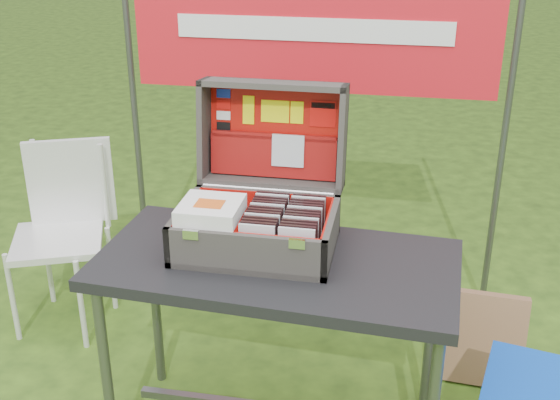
% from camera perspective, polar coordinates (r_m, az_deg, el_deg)
% --- Properties ---
extents(table, '(1.21, 0.66, 0.74)m').
position_cam_1_polar(table, '(2.50, -0.28, -12.26)').
color(table, black).
rests_on(table, ground).
extents(table_top, '(1.21, 0.66, 0.04)m').
position_cam_1_polar(table_top, '(2.31, -0.29, -5.26)').
color(table_top, black).
rests_on(table_top, ground).
extents(table_leg_fl, '(0.04, 0.04, 0.70)m').
position_cam_1_polar(table_leg_fl, '(2.48, -13.88, -14.09)').
color(table_leg_fl, '#59595B').
rests_on(table_leg_fl, ground).
extents(table_leg_bl, '(0.04, 0.04, 0.70)m').
position_cam_1_polar(table_leg_bl, '(2.83, -10.06, -8.48)').
color(table_leg_bl, '#59595B').
rests_on(table_leg_bl, ground).
extents(table_leg_br, '(0.04, 0.04, 0.70)m').
position_cam_1_polar(table_leg_br, '(2.68, 12.11, -10.68)').
color(table_leg_br, '#59595B').
rests_on(table_leg_br, ground).
extents(suitcase, '(0.52, 0.53, 0.50)m').
position_cam_1_polar(suitcase, '(2.32, -1.66, 2.16)').
color(suitcase, '#4D4945').
rests_on(suitcase, table).
extents(suitcase_base_bottom, '(0.52, 0.37, 0.02)m').
position_cam_1_polar(suitcase_base_bottom, '(2.37, -1.90, -3.77)').
color(suitcase_base_bottom, '#4D4945').
rests_on(suitcase_base_bottom, table_top).
extents(suitcase_base_wall_front, '(0.52, 0.02, 0.14)m').
position_cam_1_polar(suitcase_base_wall_front, '(2.19, -2.91, -4.47)').
color(suitcase_base_wall_front, '#4D4945').
rests_on(suitcase_base_wall_front, table_top).
extents(suitcase_base_wall_back, '(0.52, 0.02, 0.14)m').
position_cam_1_polar(suitcase_base_wall_back, '(2.49, -1.05, -0.73)').
color(suitcase_base_wall_back, '#4D4945').
rests_on(suitcase_base_wall_back, table_top).
extents(suitcase_base_wall_left, '(0.02, 0.37, 0.14)m').
position_cam_1_polar(suitcase_base_wall_left, '(2.40, -7.75, -1.97)').
color(suitcase_base_wall_left, '#4D4945').
rests_on(suitcase_base_wall_left, table_top).
extents(suitcase_base_wall_right, '(0.02, 0.37, 0.14)m').
position_cam_1_polar(suitcase_base_wall_right, '(2.30, 4.18, -2.98)').
color(suitcase_base_wall_right, '#4D4945').
rests_on(suitcase_base_wall_right, table_top).
extents(suitcase_liner_floor, '(0.48, 0.33, 0.01)m').
position_cam_1_polar(suitcase_liner_floor, '(2.36, -1.90, -3.48)').
color(suitcase_liner_floor, red).
rests_on(suitcase_liner_floor, suitcase_base_bottom).
extents(suitcase_latch_left, '(0.05, 0.01, 0.03)m').
position_cam_1_polar(suitcase_latch_left, '(2.19, -7.26, -2.81)').
color(suitcase_latch_left, silver).
rests_on(suitcase_latch_left, suitcase_base_wall_front).
extents(suitcase_latch_right, '(0.05, 0.01, 0.03)m').
position_cam_1_polar(suitcase_latch_right, '(2.12, 1.40, -3.58)').
color(suitcase_latch_right, silver).
rests_on(suitcase_latch_right, suitcase_base_wall_front).
extents(suitcase_hinge, '(0.47, 0.02, 0.02)m').
position_cam_1_polar(suitcase_hinge, '(2.47, -1.01, 0.84)').
color(suitcase_hinge, silver).
rests_on(suitcase_hinge, suitcase_base_wall_back).
extents(suitcase_lid_back, '(0.52, 0.07, 0.37)m').
position_cam_1_polar(suitcase_lid_back, '(2.55, -0.35, 5.62)').
color(suitcase_lid_back, '#4D4945').
rests_on(suitcase_lid_back, suitcase_base_wall_back).
extents(suitcase_lid_rim_far, '(0.52, 0.14, 0.04)m').
position_cam_1_polar(suitcase_lid_rim_far, '(2.47, -0.53, 9.36)').
color(suitcase_lid_rim_far, '#4D4945').
rests_on(suitcase_lid_rim_far, suitcase_lid_back).
extents(suitcase_lid_rim_near, '(0.52, 0.14, 0.04)m').
position_cam_1_polar(suitcase_lid_rim_near, '(2.54, -0.69, 1.48)').
color(suitcase_lid_rim_near, '#4D4945').
rests_on(suitcase_lid_rim_near, suitcase_lid_back).
extents(suitcase_lid_rim_left, '(0.02, 0.18, 0.39)m').
position_cam_1_polar(suitcase_lid_rim_left, '(2.56, -6.14, 5.66)').
color(suitcase_lid_rim_left, '#4D4945').
rests_on(suitcase_lid_rim_left, suitcase_lid_back).
extents(suitcase_lid_rim_right, '(0.02, 0.18, 0.39)m').
position_cam_1_polar(suitcase_lid_rim_right, '(2.46, 5.12, 5.00)').
color(suitcase_lid_rim_right, '#4D4945').
rests_on(suitcase_lid_rim_right, suitcase_lid_back).
extents(suitcase_lid_liner, '(0.48, 0.05, 0.32)m').
position_cam_1_polar(suitcase_lid_liner, '(2.54, -0.41, 5.56)').
color(suitcase_lid_liner, red).
rests_on(suitcase_lid_liner, suitcase_lid_back).
extents(suitcase_liner_wall_front, '(0.48, 0.01, 0.12)m').
position_cam_1_polar(suitcase_liner_wall_front, '(2.19, -2.84, -4.08)').
color(suitcase_liner_wall_front, red).
rests_on(suitcase_liner_wall_front, suitcase_base_bottom).
extents(suitcase_liner_wall_back, '(0.48, 0.01, 0.12)m').
position_cam_1_polar(suitcase_liner_wall_back, '(2.48, -1.11, -0.64)').
color(suitcase_liner_wall_back, red).
rests_on(suitcase_liner_wall_back, suitcase_base_bottom).
extents(suitcase_liner_wall_left, '(0.01, 0.33, 0.12)m').
position_cam_1_polar(suitcase_liner_wall_left, '(2.39, -7.47, -1.77)').
color(suitcase_liner_wall_left, red).
rests_on(suitcase_liner_wall_left, suitcase_base_bottom).
extents(suitcase_liner_wall_right, '(0.01, 0.33, 0.12)m').
position_cam_1_polar(suitcase_liner_wall_right, '(2.30, 3.86, -2.73)').
color(suitcase_liner_wall_right, red).
rests_on(suitcase_liner_wall_right, suitcase_base_bottom).
extents(suitcase_lid_pocket, '(0.46, 0.05, 0.15)m').
position_cam_1_polar(suitcase_lid_pocket, '(2.54, -0.53, 3.58)').
color(suitcase_lid_pocket, maroon).
rests_on(suitcase_lid_pocket, suitcase_lid_liner).
extents(suitcase_pocket_edge, '(0.45, 0.02, 0.02)m').
position_cam_1_polar(suitcase_pocket_edge, '(2.52, -0.52, 5.19)').
color(suitcase_pocket_edge, maroon).
rests_on(suitcase_pocket_edge, suitcase_lid_pocket).
extents(suitcase_pocket_cd, '(0.12, 0.02, 0.12)m').
position_cam_1_polar(suitcase_pocket_cd, '(2.51, 0.65, 4.03)').
color(suitcase_pocket_cd, silver).
rests_on(suitcase_pocket_cd, suitcase_lid_pocket).
extents(lid_sticker_cc_a, '(0.05, 0.01, 0.03)m').
position_cam_1_polar(lid_sticker_cc_a, '(2.56, -4.61, 8.63)').
color(lid_sticker_cc_a, '#1933B2').
rests_on(lid_sticker_cc_a, suitcase_lid_liner).
extents(lid_sticker_cc_b, '(0.05, 0.01, 0.03)m').
position_cam_1_polar(lid_sticker_cc_b, '(2.56, -4.61, 7.75)').
color(lid_sticker_cc_b, red).
rests_on(lid_sticker_cc_b, suitcase_lid_liner).
extents(lid_sticker_cc_c, '(0.05, 0.01, 0.03)m').
position_cam_1_polar(lid_sticker_cc_c, '(2.57, -4.61, 6.86)').
color(lid_sticker_cc_c, white).
rests_on(lid_sticker_cc_c, suitcase_lid_liner).
extents(lid_sticker_cc_d, '(0.05, 0.01, 0.03)m').
position_cam_1_polar(lid_sticker_cc_d, '(2.58, -4.61, 5.99)').
color(lid_sticker_cc_d, black).
rests_on(lid_sticker_cc_d, suitcase_lid_liner).
extents(lid_card_neon_tall, '(0.04, 0.02, 0.10)m').
position_cam_1_polar(lid_card_neon_tall, '(2.54, -2.58, 7.32)').
color(lid_card_neon_tall, '#E4E60B').
rests_on(lid_card_neon_tall, suitcase_lid_liner).
extents(lid_card_neon_main, '(0.10, 0.01, 0.08)m').
position_cam_1_polar(lid_card_neon_main, '(2.52, -0.40, 7.21)').
color(lid_card_neon_main, '#E4E60B').
rests_on(lid_card_neon_main, suitcase_lid_liner).
extents(lid_card_neon_small, '(0.05, 0.01, 0.08)m').
position_cam_1_polar(lid_card_neon_small, '(2.51, 1.38, 7.12)').
color(lid_card_neon_small, '#E4E60B').
rests_on(lid_card_neon_small, suitcase_lid_liner).
extents(lid_sticker_band, '(0.09, 0.01, 0.09)m').
position_cam_1_polar(lid_sticker_band, '(2.50, 3.50, 6.99)').
color(lid_sticker_band, red).
rests_on(lid_sticker_band, suitcase_lid_liner).
extents(lid_sticker_band_bar, '(0.08, 0.01, 0.02)m').
position_cam_1_polar(lid_sticker_band_bar, '(2.49, 3.53, 7.67)').
color(lid_sticker_band_bar, black).
rests_on(lid_sticker_band_bar, suitcase_lid_liner).
extents(cd_left_0, '(0.12, 0.01, 0.13)m').
position_cam_1_polar(cd_left_0, '(2.20, -1.89, -3.60)').
color(cd_left_0, silver).
rests_on(cd_left_0, suitcase_liner_floor).
extents(cd_left_1, '(0.12, 0.01, 0.13)m').
position_cam_1_polar(cd_left_1, '(2.22, -1.77, -3.36)').
color(cd_left_1, black).
rests_on(cd_left_1, suitcase_liner_floor).
extents(cd_left_2, '(0.12, 0.01, 0.13)m').
position_cam_1_polar(cd_left_2, '(2.23, -1.66, -3.13)').
color(cd_left_2, black).
rests_on(cd_left_2, suitcase_liner_floor).
extents(cd_left_3, '(0.12, 0.01, 0.13)m').
position_cam_1_polar(cd_left_3, '(2.25, -1.55, -2.90)').
color(cd_left_3, black).
rests_on(cd_left_3, suitcase_liner_floor).
extents(cd_left_4, '(0.12, 0.01, 0.13)m').
position_cam_1_polar(cd_left_4, '(2.27, -1.44, -2.67)').
color(cd_left_4, silver).
rests_on(cd_left_4, suitcase_liner_floor).
extents(cd_left_5, '(0.12, 0.01, 0.13)m').
position_cam_1_polar(cd_left_5, '(2.29, -1.34, -2.45)').
color(cd_left_5, black).
rests_on(cd_left_5, suitcase_liner_floor).
extents(cd_left_6, '(0.12, 0.01, 0.13)m').
position_cam_1_polar(cd_left_6, '(2.31, -1.23, -2.23)').
color(cd_left_6, black).
rests_on(cd_left_6, suitcase_liner_floor).
extents(cd_left_7, '(0.12, 0.01, 0.13)m').
position_cam_1_polar(cd_left_7, '(2.32, -1.13, -2.01)').
color(cd_left_7, black).
rests_on(cd_left_7, suitcase_liner_floor).
extents(cd_left_8, '(0.12, 0.01, 0.13)m').
position_cam_1_polar(cd_left_8, '(2.34, -1.03, -1.80)').
color(cd_left_8, silver).
rests_on(cd_left_8, suitcase_liner_floor).
extents(cd_left_9, '(0.12, 0.01, 0.13)m').
position_cam_1_polar(cd_left_9, '(2.36, -0.93, -1.59)').
color(cd_left_9, black).
rests_on(cd_left_9, suitcase_liner_floor).
extents(cd_left_10, '(0.12, 0.01, 0.13)m').
position_cam_1_polar(cd_left_10, '(2.38, -0.83, -1.38)').
color(cd_left_10, black).
rests_on(cd_left_10, suitcase_liner_floor).
extents(cd_left_11, '(0.12, 0.01, 0.13)m').
position_cam_1_polar(cd_left_11, '(2.40, -0.73, -1.18)').
color(cd_left_11, black).
rests_on(cd_left_11, suitcase_liner_floor).
extents(cd_left_12, '(0.12, 0.01, 0.13)m').
position_cam_1_polar(cd_left_12, '(2.41, -0.63, -0.98)').
color(cd_left_12, silver).
rests_on(cd_left_12, suitcase_liner_floor).
extents(cd_left_13, '(0.12, 0.01, 0.13)m').
position_cam_1_polar(cd_left_13, '(2.43, -0.54, -0.78)').
color(cd_left_13, black).
rests_on(cd_left_13, suitcase_liner_floor).
extents(cd_right_0, '(0.12, 0.01, 0.13)m').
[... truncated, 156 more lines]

